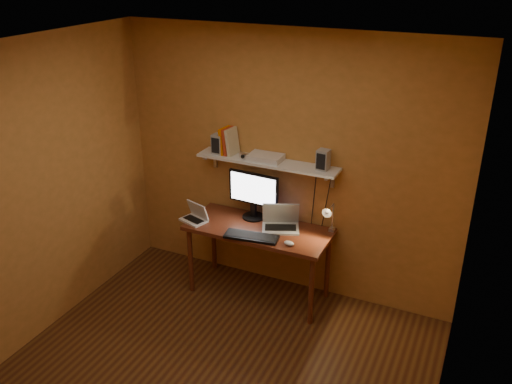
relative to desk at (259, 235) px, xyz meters
The scene contains 14 objects.
room 1.44m from the desk, 83.12° to the right, with size 3.44×3.24×2.64m.
desk is the anchor object (origin of this frame).
wall_shelf 0.72m from the desk, 90.00° to the left, with size 1.40×0.25×0.21m.
monitor 0.42m from the desk, 127.70° to the left, with size 0.53×0.24×0.48m.
laptop 0.26m from the desk, 25.06° to the left, with size 0.42×0.37×0.25m.
netbook 0.66m from the desk, 169.10° to the right, with size 0.30×0.25×0.19m.
keyboard 0.24m from the desk, 83.73° to the right, with size 0.50×0.17×0.03m, color black.
mouse 0.45m from the desk, 25.75° to the right, with size 0.10×0.07×0.04m, color silver.
desk_lamp 0.73m from the desk, 10.81° to the left, with size 0.09×0.23×0.38m.
speaker_left 0.97m from the desk, 160.98° to the left, with size 0.11×0.11×0.19m, color #909398.
speaker_right 0.99m from the desk, 19.79° to the left, with size 0.11×0.11×0.19m, color #909398.
books 0.96m from the desk, 153.03° to the left, with size 0.15×0.18×0.26m.
shelf_camera 0.78m from the desk, 147.27° to the left, with size 0.10×0.06×0.06m.
router 0.77m from the desk, 95.95° to the left, with size 0.32×0.22×0.05m, color silver.
Camera 1 is at (1.76, -2.92, 3.20)m, focal length 38.00 mm.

